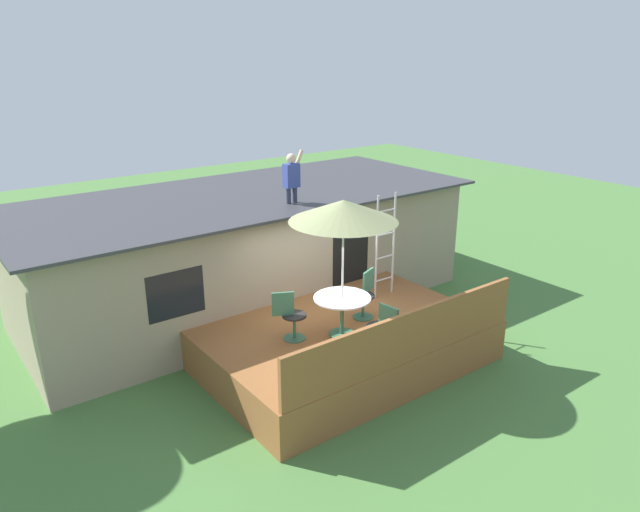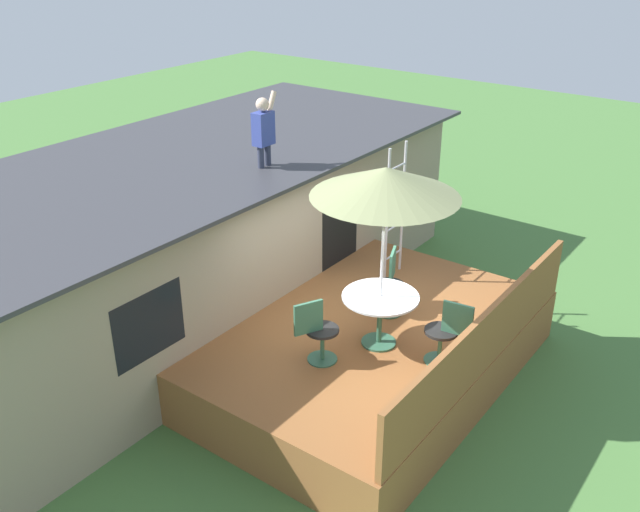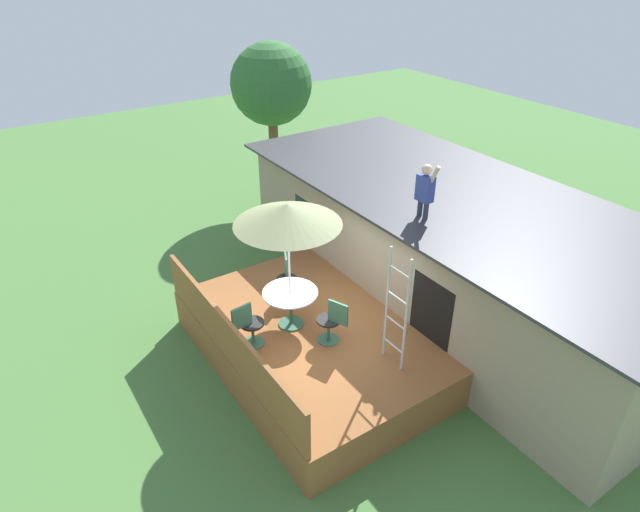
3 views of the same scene
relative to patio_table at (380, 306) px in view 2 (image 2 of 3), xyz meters
The scene contains 11 objects.
ground_plane 1.44m from the patio_table, 46.35° to the left, with size 40.00×40.00×0.00m, color #477538.
house 3.91m from the patio_table, 85.85° to the left, with size 10.50×4.50×2.67m.
deck 1.07m from the patio_table, 46.35° to the left, with size 5.23×3.53×0.80m, color brown.
deck_railing 1.45m from the patio_table, 78.74° to the right, with size 5.13×0.08×0.90m, color brown.
patio_table is the anchor object (origin of this frame).
patio_umbrella 1.76m from the patio_table, 63.43° to the left, with size 1.90×1.90×2.54m.
step_ladder 2.17m from the patio_table, 26.18° to the left, with size 0.52×0.04×2.20m.
person_figure 3.24m from the patio_table, 75.25° to the left, with size 0.47×0.20×1.11m.
patio_chair_left 0.96m from the patio_table, 153.68° to the left, with size 0.59×0.44×0.92m.
patio_chair_right 0.93m from the patio_table, 22.37° to the left, with size 0.60×0.44×0.92m.
patio_chair_near 0.96m from the patio_table, 82.87° to the right, with size 0.44×0.62×0.92m.
Camera 2 is at (-7.32, -4.49, 6.08)m, focal length 39.25 mm.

